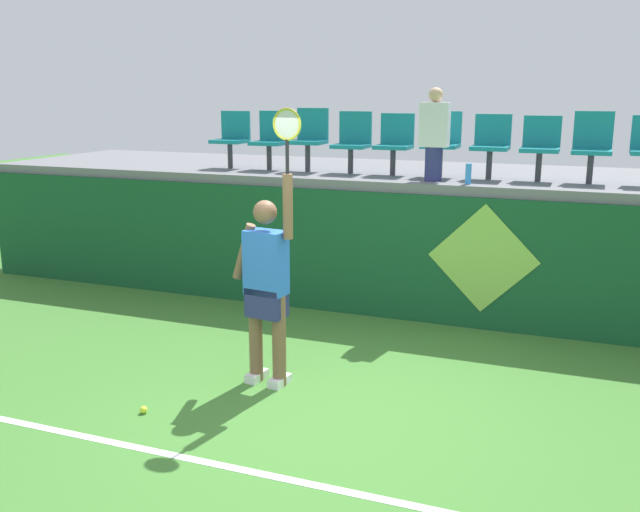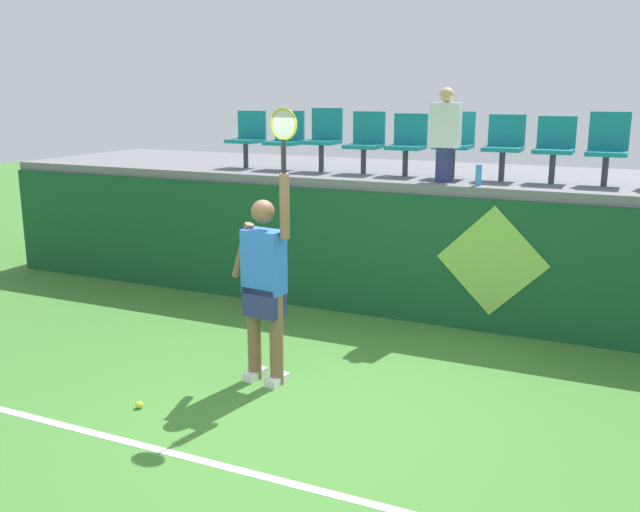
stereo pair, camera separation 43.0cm
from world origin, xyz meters
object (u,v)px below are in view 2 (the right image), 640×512
at_px(stadium_chair_6, 504,144).
at_px(stadium_chair_1, 286,137).
at_px(stadium_chair_2, 324,136).
at_px(stadium_chair_7, 555,146).
at_px(tennis_ball, 139,405).
at_px(water_bottle, 479,175).
at_px(tennis_player, 265,282).
at_px(spectator_0, 445,134).
at_px(stadium_chair_3, 366,140).
at_px(stadium_chair_4, 408,142).
at_px(stadium_chair_8, 608,146).
at_px(stadium_chair_0, 248,136).
at_px(stadium_chair_5, 455,141).

bearing_deg(stadium_chair_6, stadium_chair_1, 179.93).
relative_size(stadium_chair_2, stadium_chair_7, 1.08).
height_order(tennis_ball, stadium_chair_1, stadium_chair_1).
bearing_deg(water_bottle, tennis_ball, -120.92).
bearing_deg(tennis_player, spectator_0, 70.61).
height_order(tennis_ball, stadium_chair_7, stadium_chair_7).
relative_size(stadium_chair_3, stadium_chair_4, 1.02).
distance_m(tennis_player, stadium_chair_3, 3.34).
height_order(stadium_chair_4, stadium_chair_7, stadium_chair_4).
height_order(tennis_player, stadium_chair_7, tennis_player).
bearing_deg(spectator_0, stadium_chair_8, 14.69).
bearing_deg(stadium_chair_1, stadium_chair_2, 0.12).
bearing_deg(stadium_chair_8, stadium_chair_2, -179.97).
distance_m(tennis_player, stadium_chair_6, 3.68).
height_order(stadium_chair_0, stadium_chair_4, stadium_chair_0).
xyz_separation_m(water_bottle, stadium_chair_0, (-3.39, 0.60, 0.32)).
bearing_deg(tennis_ball, stadium_chair_6, 61.13).
distance_m(water_bottle, stadium_chair_3, 1.76).
xyz_separation_m(tennis_ball, stadium_chair_7, (2.86, 4.13, 2.07)).
bearing_deg(stadium_chair_7, stadium_chair_0, 179.97).
distance_m(stadium_chair_8, spectator_0, 1.82).
relative_size(stadium_chair_2, stadium_chair_6, 1.07).
relative_size(water_bottle, stadium_chair_7, 0.31).
bearing_deg(stadium_chair_5, tennis_ball, -112.02).
bearing_deg(stadium_chair_2, stadium_chair_7, -0.10).
bearing_deg(stadium_chair_4, stadium_chair_0, -179.97).
xyz_separation_m(stadium_chair_0, spectator_0, (2.95, -0.46, 0.13)).
distance_m(stadium_chair_4, stadium_chair_6, 1.21).
distance_m(stadium_chair_0, stadium_chair_1, 0.60).
distance_m(stadium_chair_0, stadium_chair_6, 3.55).
height_order(stadium_chair_1, stadium_chair_5, stadium_chair_5).
xyz_separation_m(tennis_player, stadium_chair_8, (2.71, 3.15, 1.12)).
bearing_deg(stadium_chair_2, water_bottle, -15.11).
bearing_deg(stadium_chair_1, tennis_player, -66.00).
height_order(stadium_chair_2, stadium_chair_4, stadium_chair_2).
height_order(stadium_chair_5, stadium_chair_6, stadium_chair_5).
relative_size(stadium_chair_3, spectator_0, 0.73).
distance_m(water_bottle, stadium_chair_8, 1.48).
distance_m(stadium_chair_2, stadium_chair_8, 3.54).
bearing_deg(stadium_chair_3, stadium_chair_8, 0.03).
height_order(water_bottle, stadium_chair_7, stadium_chair_7).
height_order(stadium_chair_3, stadium_chair_6, stadium_chair_3).
bearing_deg(stadium_chair_2, tennis_player, -75.18).
height_order(stadium_chair_2, spectator_0, spectator_0).
distance_m(stadium_chair_2, spectator_0, 1.84).
bearing_deg(stadium_chair_4, stadium_chair_5, -0.03).
distance_m(stadium_chair_3, stadium_chair_5, 1.17).
xyz_separation_m(stadium_chair_2, stadium_chair_6, (2.38, -0.00, -0.02)).
relative_size(stadium_chair_0, stadium_chair_5, 0.97).
xyz_separation_m(water_bottle, stadium_chair_6, (0.16, 0.60, 0.32)).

